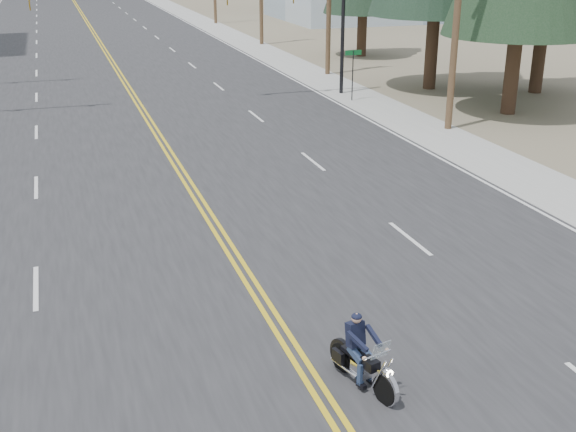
{
  "coord_description": "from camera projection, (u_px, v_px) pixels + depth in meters",
  "views": [
    {
      "loc": [
        -4.06,
        -4.73,
        7.82
      ],
      "look_at": [
        1.01,
        10.81,
        1.6
      ],
      "focal_mm": 45.0,
      "sensor_mm": 36.0,
      "label": 1
    }
  ],
  "objects": [
    {
      "name": "motorcyclist",
      "position": [
        364.0,
        353.0,
        13.32
      ],
      "size": [
        1.22,
        1.97,
        1.43
      ],
      "primitive_type": null,
      "rotation": [
        0.0,
        0.0,
        3.4
      ],
      "color": "black",
      "rests_on": "ground"
    },
    {
      "name": "street_sign",
      "position": [
        353.0,
        66.0,
        37.3
      ],
      "size": [
        0.9,
        0.06,
        2.62
      ],
      "color": "black",
      "rests_on": "ground"
    },
    {
      "name": "traffic_mast_right",
      "position": [
        307.0,
        1.0,
        37.44
      ],
      "size": [
        7.1,
        0.26,
        7.0
      ],
      "color": "black",
      "rests_on": "ground"
    },
    {
      "name": "road",
      "position": [
        90.0,
        28.0,
        70.36
      ],
      "size": [
        20.0,
        200.0,
        0.01
      ],
      "primitive_type": "cube",
      "color": "#303033",
      "rests_on": "ground"
    },
    {
      "name": "sidewalk_right",
      "position": [
        206.0,
        24.0,
        73.69
      ],
      "size": [
        3.0,
        200.0,
        0.01
      ],
      "primitive_type": "cube",
      "color": "#A5A5A0",
      "rests_on": "ground"
    }
  ]
}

